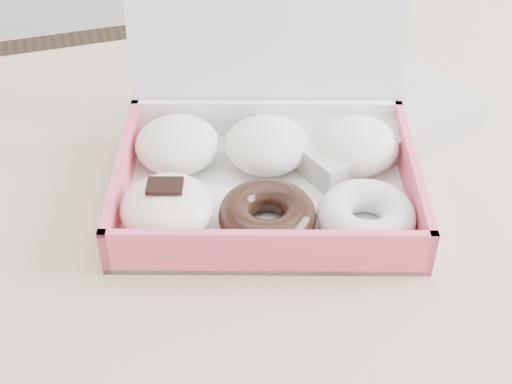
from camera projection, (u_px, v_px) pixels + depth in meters
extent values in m
cube|color=tan|center=(436.00, 158.00, 0.91)|extent=(1.20, 0.80, 0.04)
cylinder|color=tan|center=(36.00, 268.00, 1.28)|extent=(0.05, 0.05, 0.71)
cube|color=white|center=(267.00, 196.00, 0.81)|extent=(0.39, 0.33, 0.01)
cube|color=#F05476|center=(267.00, 253.00, 0.71)|extent=(0.32, 0.11, 0.06)
cube|color=white|center=(266.00, 121.00, 0.89)|extent=(0.32, 0.11, 0.06)
cube|color=#F05476|center=(123.00, 179.00, 0.80)|extent=(0.08, 0.24, 0.06)
cube|color=#F05476|center=(411.00, 180.00, 0.80)|extent=(0.08, 0.24, 0.06)
cube|color=white|center=(267.00, 44.00, 0.85)|extent=(0.33, 0.15, 0.24)
ellipsoid|color=white|center=(177.00, 144.00, 0.84)|extent=(0.13, 0.13, 0.06)
ellipsoid|color=white|center=(267.00, 145.00, 0.84)|extent=(0.13, 0.13, 0.06)
ellipsoid|color=white|center=(356.00, 145.00, 0.84)|extent=(0.13, 0.13, 0.06)
ellipsoid|color=beige|center=(167.00, 208.00, 0.75)|extent=(0.13, 0.13, 0.06)
cube|color=black|center=(165.00, 186.00, 0.73)|extent=(0.04, 0.04, 0.00)
torus|color=black|center=(267.00, 215.00, 0.76)|extent=(0.13, 0.13, 0.04)
torus|color=white|center=(366.00, 216.00, 0.76)|extent=(0.13, 0.13, 0.04)
cube|color=beige|center=(356.00, 110.00, 0.92)|extent=(0.32, 0.28, 0.04)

